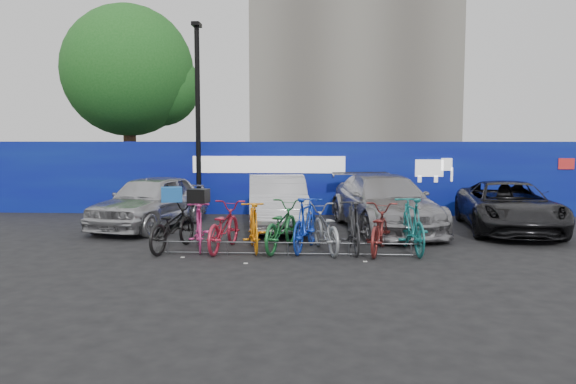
# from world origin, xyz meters

# --- Properties ---
(ground) EXTENTS (100.00, 100.00, 0.00)m
(ground) POSITION_xyz_m (0.00, 0.00, 0.00)
(ground) COLOR black
(ground) RESTS_ON ground
(hoarding) EXTENTS (22.00, 0.18, 2.40)m
(hoarding) POSITION_xyz_m (0.01, 6.00, 1.20)
(hoarding) COLOR #0A0D8C
(hoarding) RESTS_ON ground
(tree) EXTENTS (5.40, 5.20, 7.80)m
(tree) POSITION_xyz_m (-6.77, 10.06, 5.07)
(tree) COLOR #382314
(tree) RESTS_ON ground
(lamppost) EXTENTS (0.25, 0.50, 6.11)m
(lamppost) POSITION_xyz_m (-3.20, 5.40, 3.27)
(lamppost) COLOR black
(lamppost) RESTS_ON ground
(bike_rack) EXTENTS (5.60, 0.03, 0.30)m
(bike_rack) POSITION_xyz_m (-0.00, -0.60, 0.16)
(bike_rack) COLOR #595B60
(bike_rack) RESTS_ON ground
(car_0) EXTENTS (2.81, 4.70, 1.50)m
(car_0) POSITION_xyz_m (-4.04, 2.96, 0.75)
(car_0) COLOR #B0B1B4
(car_0) RESTS_ON ground
(car_1) EXTENTS (2.07, 4.59, 1.46)m
(car_1) POSITION_xyz_m (-0.50, 3.10, 0.73)
(car_1) COLOR silver
(car_1) RESTS_ON ground
(car_2) EXTENTS (3.12, 5.51, 1.51)m
(car_2) POSITION_xyz_m (2.45, 2.95, 0.75)
(car_2) COLOR #9B9B9F
(car_2) RESTS_ON ground
(car_3) EXTENTS (2.68, 5.02, 1.34)m
(car_3) POSITION_xyz_m (5.75, 2.92, 0.67)
(car_3) COLOR black
(car_3) RESTS_ON ground
(bike_0) EXTENTS (1.14, 2.18, 1.09)m
(bike_0) POSITION_xyz_m (-2.62, -0.12, 0.55)
(bike_0) COLOR black
(bike_0) RESTS_ON ground
(bike_1) EXTENTS (0.90, 1.84, 1.07)m
(bike_1) POSITION_xyz_m (-2.02, -0.07, 0.53)
(bike_1) COLOR #E43A8D
(bike_1) RESTS_ON ground
(bike_2) EXTENTS (0.99, 2.12, 1.07)m
(bike_2) POSITION_xyz_m (-1.48, -0.08, 0.54)
(bike_2) COLOR #B32038
(bike_2) RESTS_ON ground
(bike_3) EXTENTS (0.86, 1.88, 1.09)m
(bike_3) POSITION_xyz_m (-0.79, -0.11, 0.54)
(bike_3) COLOR orange
(bike_3) RESTS_ON ground
(bike_4) EXTENTS (1.22, 2.20, 1.10)m
(bike_4) POSITION_xyz_m (-0.19, -0.00, 0.55)
(bike_4) COLOR #1C682F
(bike_4) RESTS_ON ground
(bike_5) EXTENTS (1.00, 2.07, 1.20)m
(bike_5) POSITION_xyz_m (0.36, -0.04, 0.60)
(bike_5) COLOR #1335B6
(bike_5) RESTS_ON ground
(bike_6) EXTENTS (1.17, 2.07, 1.03)m
(bike_6) POSITION_xyz_m (0.79, -0.11, 0.51)
(bike_6) COLOR #94989B
(bike_6) RESTS_ON ground
(bike_7) EXTENTS (0.66, 1.92, 1.14)m
(bike_7) POSITION_xyz_m (1.42, -0.08, 0.57)
(bike_7) COLOR #292A2C
(bike_7) RESTS_ON ground
(bike_8) EXTENTS (1.15, 2.11, 1.05)m
(bike_8) POSITION_xyz_m (1.96, -0.16, 0.53)
(bike_8) COLOR maroon
(bike_8) RESTS_ON ground
(bike_9) EXTENTS (0.76, 2.08, 1.22)m
(bike_9) POSITION_xyz_m (2.69, -0.12, 0.61)
(bike_9) COLOR #187272
(bike_9) RESTS_ON ground
(cargo_crate) EXTENTS (0.53, 0.46, 0.32)m
(cargo_crate) POSITION_xyz_m (-2.62, -0.12, 1.25)
(cargo_crate) COLOR #1A58AA
(cargo_crate) RESTS_ON bike_0
(cargo_topcase) EXTENTS (0.47, 0.44, 0.31)m
(cargo_topcase) POSITION_xyz_m (-2.02, -0.07, 1.22)
(cargo_topcase) COLOR black
(cargo_topcase) RESTS_ON bike_1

